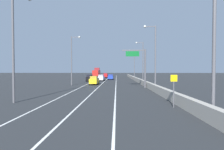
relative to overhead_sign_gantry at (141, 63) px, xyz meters
The scene contains 20 objects.
ground_plane 31.15m from the overhead_sign_gantry, 102.12° to the left, with size 320.00×320.00×0.00m, color #26282B.
lane_stripe_left 24.72m from the overhead_sign_gantry, 119.54° to the left, with size 0.16×130.00×0.00m, color silver.
lane_stripe_center 23.23m from the overhead_sign_gantry, 111.85° to the left, with size 0.16×130.00×0.00m, color silver.
lane_stripe_right 22.19m from the overhead_sign_gantry, 103.23° to the left, with size 0.16×130.00×0.00m, color silver.
jersey_barrier_right 7.52m from the overhead_sign_gantry, 77.60° to the left, with size 0.60×120.00×1.10m, color #9E998E.
overhead_sign_gantry is the anchor object (origin of this frame).
speed_advisory_sign 19.21m from the overhead_sign_gantry, 88.66° to the right, with size 0.60×0.11×3.00m.
lamp_post_right_near 23.08m from the overhead_sign_gantry, 85.73° to the right, with size 2.14×0.44×11.05m.
lamp_post_right_second 4.94m from the overhead_sign_gantry, 70.68° to the right, with size 2.14×0.44×11.05m.
lamp_post_right_third 14.36m from the overhead_sign_gantry, 81.56° to the left, with size 2.14×0.44×11.05m.
lamp_post_right_fourth 32.73m from the overhead_sign_gantry, 87.25° to the left, with size 2.14×0.44×11.05m.
lamp_post_left_near 22.95m from the overhead_sign_gantry, 132.17° to the right, with size 2.14×0.44×11.05m.
lamp_post_left_mid 15.72m from the overhead_sign_gantry, 160.26° to the left, with size 2.14×0.44×11.05m.
car_gray_0 54.60m from the overhead_sign_gantry, 100.74° to the left, with size 1.94×4.10×1.97m.
car_silver_1 24.78m from the overhead_sign_gantry, 113.36° to the left, with size 1.96×4.79×2.01m.
car_blue_2 30.81m from the overhead_sign_gantry, 103.13° to the left, with size 1.98×4.50×1.90m.
car_yellow_3 13.11m from the overhead_sign_gantry, 143.53° to the left, with size 1.93×4.84×2.04m.
car_black_4 24.31m from the overhead_sign_gantry, 122.85° to the left, with size 1.86×4.41×2.03m.
car_red_5 48.80m from the overhead_sign_gantry, 101.61° to the left, with size 2.00×4.54×2.06m.
box_truck 43.28m from the overhead_sign_gantry, 107.84° to the left, with size 2.62×8.50×4.45m.
Camera 1 is at (1.65, -2.07, 3.44)m, focal length 29.54 mm.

